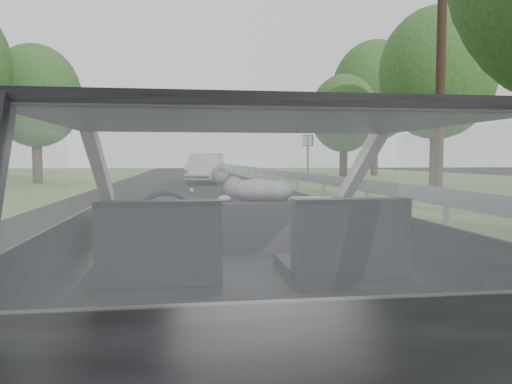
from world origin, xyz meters
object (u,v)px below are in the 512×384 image
object	(u,v)px
cat	(259,188)
utility_pole	(441,58)
other_car	(206,168)
highway_sign	(308,158)
subject_car	(246,266)

from	to	relation	value
cat	utility_pole	distance (m)	14.33
other_car	highway_sign	distance (m)	5.71
subject_car	utility_pole	size ratio (longest dim) A/B	0.45
other_car	utility_pole	distance (m)	13.77
subject_car	cat	distance (m)	0.69
cat	utility_pole	size ratio (longest dim) A/B	0.06
subject_car	cat	bearing A→B (deg)	75.28
subject_car	cat	xyz separation A→B (m)	(0.15, 0.58, 0.35)
subject_car	other_car	xyz separation A→B (m)	(0.85, 23.74, 0.06)
cat	other_car	world-z (taller)	other_car
other_car	highway_sign	bearing A→B (deg)	15.70
subject_car	highway_sign	bearing A→B (deg)	75.18
utility_pole	cat	bearing A→B (deg)	-122.54
subject_car	utility_pole	xyz separation A→B (m)	(7.65, 12.33, 3.69)
cat	highway_sign	xyz separation A→B (m)	(6.33, 23.92, 0.23)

